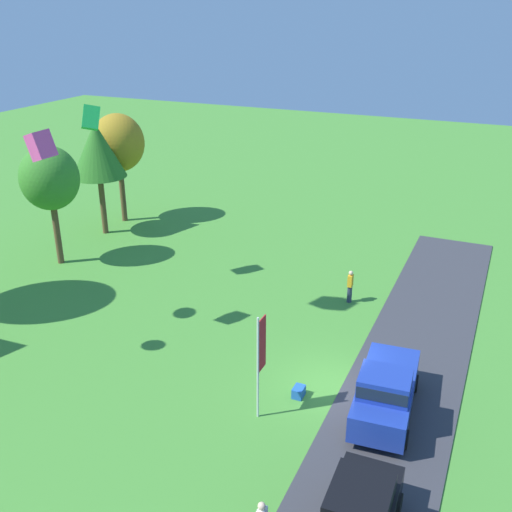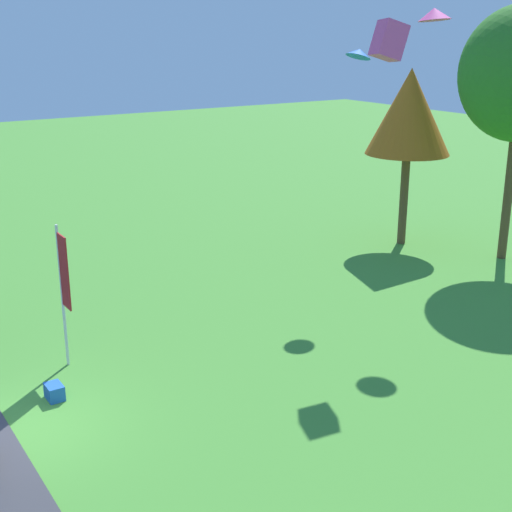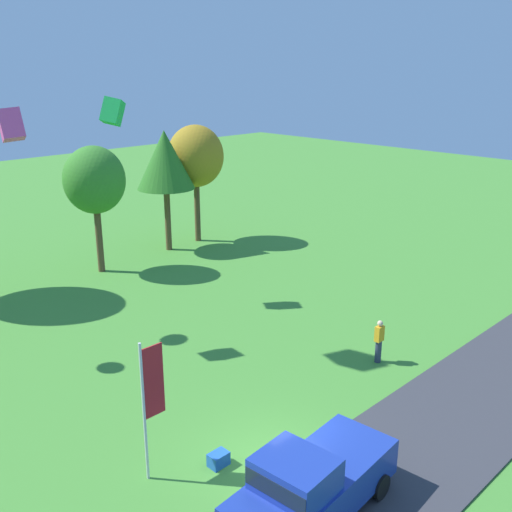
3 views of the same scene
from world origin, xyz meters
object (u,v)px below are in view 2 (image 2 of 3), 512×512
(kite_delta_low_drifter, at_px, (359,53))
(kite_delta_topmost, at_px, (434,14))
(kite_box_mid_center, at_px, (389,40))
(flag_banner, at_px, (64,280))
(cooler_box, at_px, (54,392))
(tree_far_right, at_px, (409,113))

(kite_delta_low_drifter, bearing_deg, kite_delta_topmost, 22.36)
(kite_box_mid_center, xyz_separation_m, kite_delta_topmost, (-0.85, 2.75, 0.79))
(kite_delta_topmost, bearing_deg, flag_banner, -92.51)
(flag_banner, relative_size, cooler_box, 7.31)
(tree_far_right, height_order, kite_box_mid_center, kite_box_mid_center)
(flag_banner, height_order, cooler_box, flag_banner)
(flag_banner, height_order, kite_box_mid_center, kite_box_mid_center)
(kite_delta_low_drifter, relative_size, kite_delta_topmost, 0.83)
(tree_far_right, xyz_separation_m, kite_delta_low_drifter, (1.94, -4.60, 2.54))
(tree_far_right, bearing_deg, kite_box_mid_center, -50.20)
(flag_banner, xyz_separation_m, kite_delta_low_drifter, (-1.92, 11.78, 5.65))
(tree_far_right, distance_m, kite_box_mid_center, 8.76)
(tree_far_right, xyz_separation_m, cooler_box, (5.36, -17.32, -5.51))
(kite_delta_topmost, bearing_deg, kite_box_mid_center, -72.76)
(flag_banner, bearing_deg, cooler_box, -32.30)
(tree_far_right, distance_m, flag_banner, 17.11)
(tree_far_right, xyz_separation_m, kite_delta_topmost, (4.42, -3.58, 3.81))
(flag_banner, bearing_deg, kite_delta_low_drifter, 99.24)
(flag_banner, bearing_deg, kite_box_mid_center, 81.99)
(cooler_box, xyz_separation_m, kite_box_mid_center, (-0.09, 11.00, 8.52))
(tree_far_right, bearing_deg, flag_banner, -76.75)
(flag_banner, relative_size, kite_delta_topmost, 3.74)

